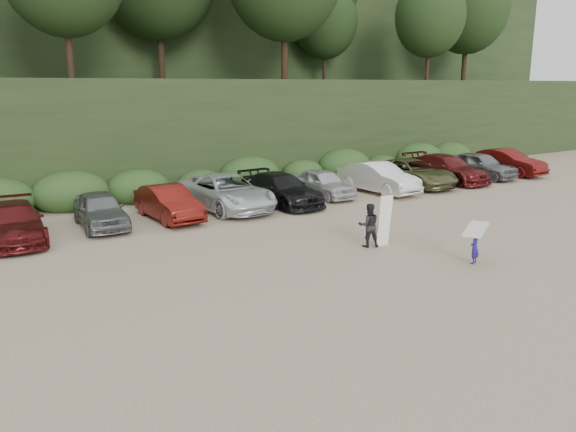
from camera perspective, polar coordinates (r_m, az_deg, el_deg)
ground at (r=17.80m, az=7.41°, el=-5.62°), size 120.00×120.00×0.00m
hillside_backdrop at (r=50.11m, az=-21.88°, el=18.64°), size 90.00×41.50×28.00m
parked_cars at (r=26.80m, az=-2.56°, el=2.61°), size 39.53×6.31×1.64m
child_surfer at (r=19.17m, az=18.50°, el=-2.25°), size 2.03×1.51×1.21m
adult_surfer at (r=20.32m, az=8.35°, el=-0.89°), size 1.26×0.88×1.88m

